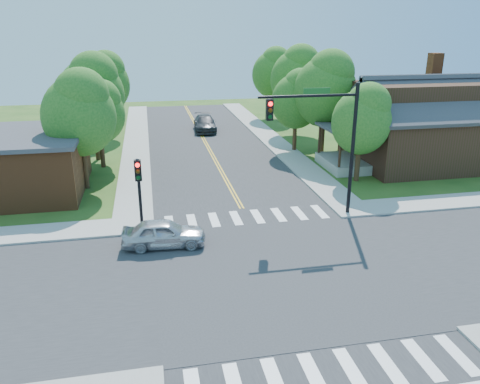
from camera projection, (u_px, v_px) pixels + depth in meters
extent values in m
plane|color=#2A5119|center=(277.00, 273.00, 19.82)|extent=(100.00, 100.00, 0.00)
cube|color=#2D2D30|center=(277.00, 273.00, 19.81)|extent=(10.00, 90.00, 0.04)
cube|color=#2D2D30|center=(277.00, 273.00, 19.81)|extent=(90.00, 10.00, 0.04)
cube|color=#2D2D30|center=(277.00, 273.00, 19.82)|extent=(10.20, 10.20, 0.06)
cube|color=#9E9B93|center=(268.00, 137.00, 44.03)|extent=(2.20, 40.00, 0.14)
cube|color=#9E9B93|center=(136.00, 143.00, 41.78)|extent=(2.20, 40.00, 0.14)
cube|color=white|center=(169.00, 223.00, 24.76)|extent=(0.45, 2.00, 0.01)
cube|color=white|center=(192.00, 221.00, 24.98)|extent=(0.45, 2.00, 0.01)
cube|color=white|center=(214.00, 220.00, 25.20)|extent=(0.45, 2.00, 0.01)
cube|color=white|center=(236.00, 218.00, 25.43)|extent=(0.45, 2.00, 0.01)
cube|color=white|center=(257.00, 216.00, 25.65)|extent=(0.45, 2.00, 0.01)
cube|color=white|center=(279.00, 215.00, 25.87)|extent=(0.45, 2.00, 0.01)
cube|color=white|center=(299.00, 213.00, 26.09)|extent=(0.45, 2.00, 0.01)
cube|color=white|center=(320.00, 211.00, 26.31)|extent=(0.45, 2.00, 0.01)
cube|color=white|center=(275.00, 381.00, 13.74)|extent=(0.45, 2.00, 0.01)
cube|color=white|center=(314.00, 375.00, 13.97)|extent=(0.45, 2.00, 0.01)
cube|color=white|center=(351.00, 370.00, 14.19)|extent=(0.45, 2.00, 0.01)
cube|color=white|center=(388.00, 364.00, 14.41)|extent=(0.45, 2.00, 0.01)
cube|color=white|center=(423.00, 359.00, 14.63)|extent=(0.45, 2.00, 0.01)
cube|color=white|center=(457.00, 354.00, 14.85)|extent=(0.45, 2.00, 0.01)
cube|color=yellow|center=(201.00, 137.00, 44.05)|extent=(0.10, 37.50, 0.01)
cube|color=yellow|center=(203.00, 137.00, 44.08)|extent=(0.10, 37.50, 0.01)
cylinder|color=black|center=(352.00, 152.00, 24.82)|extent=(0.20, 0.20, 7.20)
cylinder|color=black|center=(309.00, 96.00, 23.34)|extent=(5.20, 0.14, 0.14)
cube|color=#19591E|center=(317.00, 91.00, 23.28)|extent=(1.40, 0.04, 0.30)
cube|color=black|center=(270.00, 110.00, 23.18)|extent=(0.34, 0.28, 1.05)
sphere|color=#FF0C0C|center=(271.00, 104.00, 22.92)|extent=(0.22, 0.22, 0.22)
sphere|color=#3F2605|center=(270.00, 110.00, 23.03)|extent=(0.22, 0.22, 0.22)
sphere|color=#05330F|center=(270.00, 117.00, 23.13)|extent=(0.22, 0.22, 0.22)
cylinder|color=black|center=(140.00, 196.00, 23.33)|extent=(0.16, 0.16, 3.80)
cube|color=black|center=(138.00, 170.00, 22.89)|extent=(0.34, 0.28, 1.05)
sphere|color=#FF0C0C|center=(137.00, 165.00, 22.62)|extent=(0.22, 0.22, 0.22)
sphere|color=#3F2605|center=(138.00, 171.00, 22.73)|extent=(0.22, 0.22, 0.22)
sphere|color=#05330F|center=(138.00, 178.00, 22.84)|extent=(0.22, 0.22, 0.22)
cube|color=#312211|center=(422.00, 138.00, 35.07)|extent=(10.00, 8.00, 4.00)
cube|color=#9E9B93|center=(342.00, 163.00, 34.47)|extent=(2.60, 4.50, 0.70)
cylinder|color=#312211|center=(340.00, 155.00, 32.00)|extent=(0.18, 0.18, 2.50)
cylinder|color=#312211|center=(319.00, 141.00, 35.69)|extent=(0.18, 0.18, 2.50)
cube|color=#38383D|center=(345.00, 129.00, 33.60)|extent=(2.80, 4.80, 0.18)
cube|color=brown|center=(429.00, 108.00, 38.25)|extent=(0.90, 0.90, 7.11)
cylinder|color=#382314|center=(357.00, 163.00, 31.31)|extent=(0.34, 0.34, 2.46)
ellipsoid|color=#1F5D1B|center=(361.00, 122.00, 30.38)|extent=(3.88, 3.69, 4.27)
sphere|color=#1F5D1B|center=(368.00, 104.00, 29.86)|extent=(2.85, 2.85, 2.85)
cylinder|color=#382314|center=(322.00, 137.00, 37.33)|extent=(0.34, 0.34, 3.11)
ellipsoid|color=#1F5D1B|center=(325.00, 92.00, 36.15)|extent=(4.91, 4.67, 5.40)
sphere|color=#1F5D1B|center=(331.00, 73.00, 35.53)|extent=(3.60, 3.60, 3.60)
cylinder|color=#382314|center=(295.00, 117.00, 45.35)|extent=(0.34, 0.34, 3.14)
ellipsoid|color=#1F5D1B|center=(297.00, 80.00, 44.16)|extent=(4.96, 4.71, 5.45)
sphere|color=#1F5D1B|center=(301.00, 64.00, 43.54)|extent=(3.64, 3.64, 3.64)
cylinder|color=#382314|center=(272.00, 105.00, 53.26)|extent=(0.34, 0.34, 2.94)
ellipsoid|color=#1F5D1B|center=(273.00, 75.00, 52.14)|extent=(4.64, 4.41, 5.11)
sphere|color=#1F5D1B|center=(276.00, 62.00, 51.55)|extent=(3.40, 3.40, 3.40)
cylinder|color=#382314|center=(85.00, 167.00, 29.82)|extent=(0.34, 0.34, 2.84)
ellipsoid|color=#1F5D1B|center=(79.00, 117.00, 28.75)|extent=(4.49, 4.27, 4.94)
sphere|color=#1F5D1B|center=(81.00, 95.00, 28.17)|extent=(3.29, 3.29, 3.29)
cylinder|color=#382314|center=(96.00, 140.00, 36.20)|extent=(0.34, 0.34, 3.07)
ellipsoid|color=#1F5D1B|center=(92.00, 95.00, 35.04)|extent=(4.85, 4.61, 5.34)
sphere|color=#1F5D1B|center=(93.00, 75.00, 34.42)|extent=(3.56, 3.56, 3.56)
cylinder|color=#382314|center=(108.00, 121.00, 43.99)|extent=(0.34, 0.34, 2.95)
ellipsoid|color=#1F5D1B|center=(104.00, 85.00, 42.87)|extent=(4.67, 4.43, 5.13)
sphere|color=#1F5D1B|center=(106.00, 69.00, 42.27)|extent=(3.42, 3.42, 3.42)
cylinder|color=#382314|center=(109.00, 110.00, 51.87)|extent=(0.34, 0.34, 2.24)
ellipsoid|color=#1F5D1B|center=(107.00, 87.00, 51.02)|extent=(3.54, 3.36, 3.89)
sphere|color=#1F5D1B|center=(109.00, 77.00, 50.54)|extent=(2.59, 2.59, 2.59)
cylinder|color=#382314|center=(295.00, 136.00, 38.77)|extent=(0.34, 0.34, 2.54)
ellipsoid|color=#1F5D1B|center=(296.00, 101.00, 37.81)|extent=(4.01, 3.81, 4.41)
sphere|color=#1F5D1B|center=(301.00, 87.00, 37.28)|extent=(2.94, 2.94, 2.94)
cylinder|color=#382314|center=(102.00, 151.00, 34.42)|extent=(0.34, 0.34, 2.40)
ellipsoid|color=#1F5D1B|center=(98.00, 114.00, 33.51)|extent=(3.79, 3.60, 4.17)
sphere|color=#1F5D1B|center=(101.00, 99.00, 33.00)|extent=(2.78, 2.78, 2.78)
imported|color=silver|center=(164.00, 234.00, 21.99)|extent=(2.10, 4.11, 1.33)
imported|color=#2D2E32|center=(205.00, 124.00, 46.44)|extent=(2.68, 5.37, 1.49)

